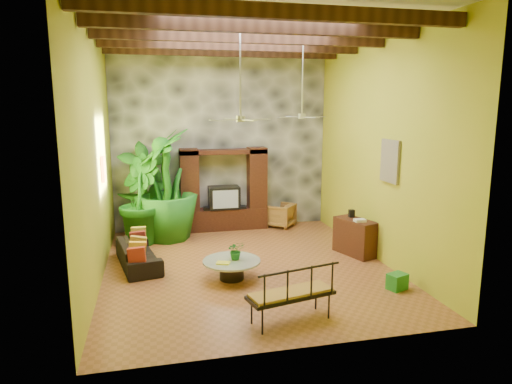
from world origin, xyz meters
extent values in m
plane|color=brown|center=(0.00, 0.00, 0.00)|extent=(7.00, 7.00, 0.00)
cube|color=silver|center=(0.00, 0.00, 5.00)|extent=(6.00, 7.00, 0.02)
cube|color=#9EA926|center=(0.00, 3.50, 2.50)|extent=(6.00, 0.02, 5.00)
cube|color=#9EA926|center=(-3.00, 0.00, 2.50)|extent=(0.02, 7.00, 5.00)
cube|color=#9EA926|center=(3.00, 0.00, 2.50)|extent=(0.02, 7.00, 5.00)
cube|color=#34363B|center=(0.00, 3.44, 2.50)|extent=(5.98, 0.10, 4.98)
cube|color=#331B10|center=(0.00, -2.60, 4.78)|extent=(5.95, 0.16, 0.22)
cube|color=#331B10|center=(0.00, -1.30, 4.78)|extent=(5.95, 0.16, 0.22)
cube|color=#331B10|center=(0.00, 0.00, 4.78)|extent=(5.95, 0.16, 0.22)
cube|color=#331B10|center=(0.00, 1.30, 4.78)|extent=(5.95, 0.16, 0.22)
cube|color=#331B10|center=(0.00, 2.60, 4.78)|extent=(5.95, 0.16, 0.22)
cube|color=black|center=(0.00, 3.14, 0.30)|extent=(2.40, 0.50, 0.60)
cube|color=black|center=(-0.95, 3.14, 1.30)|extent=(0.50, 0.48, 2.00)
cube|color=black|center=(0.95, 3.14, 1.30)|extent=(0.50, 0.48, 2.00)
cube|color=black|center=(0.00, 3.14, 2.20)|extent=(2.40, 0.48, 0.12)
cube|color=black|center=(0.00, 3.12, 0.92)|extent=(0.85, 0.52, 0.62)
cube|color=#8C99A8|center=(0.00, 2.85, 0.92)|extent=(0.70, 0.02, 0.50)
cylinder|color=#A1A2A6|center=(-0.20, -0.40, 4.10)|extent=(0.04, 0.04, 1.80)
cylinder|color=#A1A2A6|center=(-0.20, -0.40, 3.20)|extent=(0.18, 0.18, 0.12)
cube|color=#A1A2A6|center=(0.15, -0.31, 3.18)|extent=(0.58, 0.26, 0.01)
cube|color=#A1A2A6|center=(-0.29, -0.05, 3.18)|extent=(0.26, 0.58, 0.01)
cube|color=#A1A2A6|center=(-0.55, -0.49, 3.18)|extent=(0.58, 0.26, 0.01)
cube|color=#A1A2A6|center=(-0.11, -0.75, 3.18)|extent=(0.26, 0.58, 0.01)
cylinder|color=#A1A2A6|center=(1.60, 1.20, 4.10)|extent=(0.04, 0.04, 1.80)
cylinder|color=#A1A2A6|center=(1.60, 1.20, 3.20)|extent=(0.18, 0.18, 0.12)
cube|color=#A1A2A6|center=(1.95, 1.29, 3.18)|extent=(0.58, 0.26, 0.01)
cube|color=#A1A2A6|center=(1.51, 1.55, 3.18)|extent=(0.26, 0.58, 0.01)
cube|color=#A1A2A6|center=(1.25, 1.11, 3.18)|extent=(0.58, 0.26, 0.01)
cube|color=#A1A2A6|center=(1.69, 0.85, 3.18)|extent=(0.26, 0.58, 0.01)
cube|color=orange|center=(-2.96, 1.00, 2.10)|extent=(0.06, 0.32, 0.55)
cube|color=#27538F|center=(2.96, -0.60, 2.30)|extent=(0.06, 0.70, 0.90)
imported|color=black|center=(-2.30, 0.55, 0.27)|extent=(1.06, 1.95, 0.54)
imported|color=olive|center=(1.62, 3.07, 0.34)|extent=(1.04, 1.03, 0.68)
imported|color=#1E5E18|center=(-2.13, 2.92, 1.26)|extent=(1.56, 1.30, 2.52)
imported|color=#19621A|center=(-2.30, 2.31, 1.13)|extent=(1.24, 1.42, 2.26)
imported|color=#1F6C1C|center=(-1.61, 2.53, 1.44)|extent=(1.78, 1.78, 2.88)
cylinder|color=black|center=(-0.45, -0.65, 0.18)|extent=(0.49, 0.49, 0.36)
cylinder|color=#B3BFBA|center=(-0.45, -0.65, 0.38)|extent=(1.16, 1.16, 0.04)
imported|color=#19611E|center=(-0.35, -0.61, 0.59)|extent=(0.38, 0.34, 0.38)
cube|color=gold|center=(-0.64, -0.81, 0.41)|extent=(0.31, 0.26, 0.03)
cube|color=black|center=(0.17, -2.66, 0.45)|extent=(1.51, 0.79, 0.06)
cube|color=#A67731|center=(0.17, -2.66, 0.49)|extent=(1.43, 0.73, 0.06)
cube|color=black|center=(0.17, -2.92, 0.72)|extent=(1.41, 0.36, 0.54)
cube|color=#332110|center=(2.65, 0.25, 0.42)|extent=(0.79, 1.15, 0.84)
cube|color=#227F2B|center=(2.54, -1.86, 0.15)|extent=(0.42, 0.37, 0.31)
camera|label=1|loc=(-1.92, -9.26, 3.46)|focal=32.00mm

